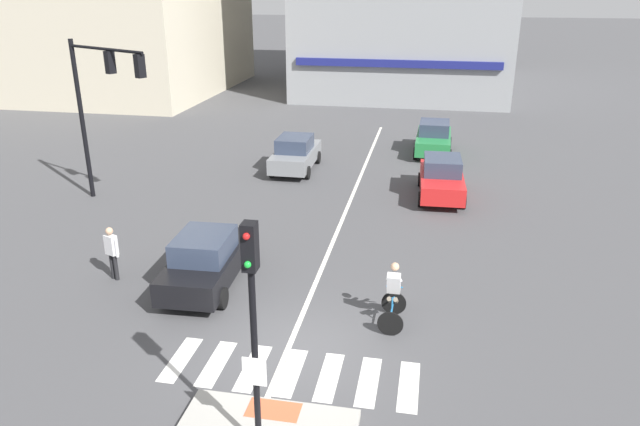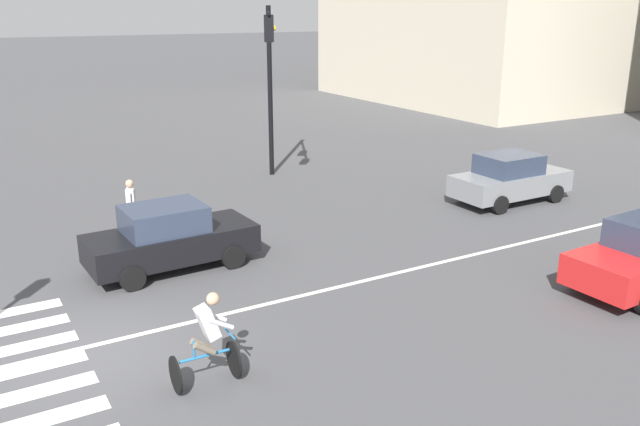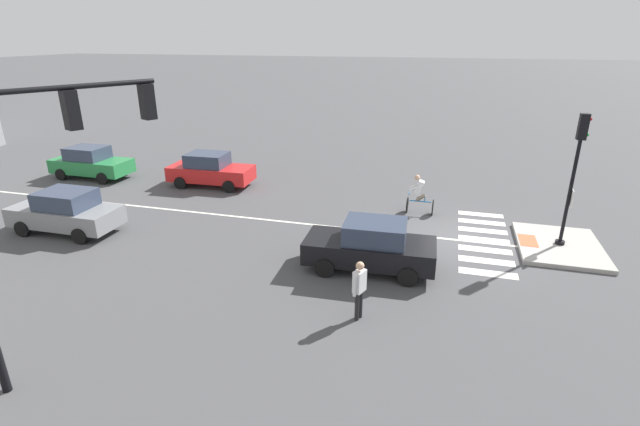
% 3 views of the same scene
% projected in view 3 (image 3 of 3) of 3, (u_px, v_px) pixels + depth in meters
% --- Properties ---
extents(ground_plane, '(300.00, 300.00, 0.00)m').
position_uv_depth(ground_plane, '(459.00, 237.00, 17.34)').
color(ground_plane, '#474749').
extents(traffic_island, '(3.51, 2.78, 0.15)m').
position_uv_depth(traffic_island, '(559.00, 246.00, 16.47)').
color(traffic_island, '#A3A099').
rests_on(traffic_island, ground).
extents(tactile_pad_front, '(1.10, 0.60, 0.01)m').
position_uv_depth(tactile_pad_front, '(528.00, 240.00, 16.70)').
color(tactile_pad_front, '#DB5B38').
rests_on(tactile_pad_front, traffic_island).
extents(signal_pole, '(0.44, 0.38, 4.56)m').
position_uv_depth(signal_pole, '(575.00, 169.00, 15.46)').
color(signal_pole, black).
rests_on(signal_pole, traffic_island).
extents(crosswalk_stripe_a, '(0.44, 1.80, 0.01)m').
position_uv_depth(crosswalk_stripe_a, '(488.00, 273.00, 14.71)').
color(crosswalk_stripe_a, silver).
rests_on(crosswalk_stripe_a, ground).
extents(crosswalk_stripe_b, '(0.44, 1.80, 0.01)m').
position_uv_depth(crosswalk_stripe_b, '(486.00, 261.00, 15.52)').
color(crosswalk_stripe_b, silver).
rests_on(crosswalk_stripe_b, ground).
extents(crosswalk_stripe_c, '(0.44, 1.80, 0.01)m').
position_uv_depth(crosswalk_stripe_c, '(485.00, 250.00, 16.32)').
color(crosswalk_stripe_c, silver).
rests_on(crosswalk_stripe_c, ground).
extents(crosswalk_stripe_d, '(0.44, 1.80, 0.01)m').
position_uv_depth(crosswalk_stripe_d, '(484.00, 240.00, 17.12)').
color(crosswalk_stripe_d, silver).
rests_on(crosswalk_stripe_d, ground).
extents(crosswalk_stripe_e, '(0.44, 1.80, 0.01)m').
position_uv_depth(crosswalk_stripe_e, '(483.00, 231.00, 17.93)').
color(crosswalk_stripe_e, silver).
rests_on(crosswalk_stripe_e, ground).
extents(crosswalk_stripe_f, '(0.44, 1.80, 0.01)m').
position_uv_depth(crosswalk_stripe_f, '(482.00, 222.00, 18.73)').
color(crosswalk_stripe_f, silver).
rests_on(crosswalk_stripe_f, ground).
extents(crosswalk_stripe_g, '(0.44, 1.80, 0.01)m').
position_uv_depth(crosswalk_stripe_g, '(481.00, 214.00, 19.53)').
color(crosswalk_stripe_g, silver).
rests_on(crosswalk_stripe_g, ground).
extents(lane_centre_line, '(0.14, 28.00, 0.01)m').
position_uv_depth(lane_centre_line, '(213.00, 214.00, 19.58)').
color(lane_centre_line, silver).
rests_on(lane_centre_line, ground).
extents(traffic_light_mast, '(3.93, 2.03, 6.31)m').
position_uv_depth(traffic_light_mast, '(32.00, 179.00, 9.25)').
color(traffic_light_mast, black).
rests_on(traffic_light_mast, ground).
extents(car_green_eastbound_distant, '(1.88, 4.12, 1.64)m').
position_uv_depth(car_green_eastbound_distant, '(91.00, 163.00, 24.32)').
color(car_green_eastbound_distant, '#237A3D').
rests_on(car_green_eastbound_distant, ground).
extents(car_black_westbound_near, '(1.97, 4.17, 1.64)m').
position_uv_depth(car_black_westbound_near, '(371.00, 246.00, 14.71)').
color(car_black_westbound_near, black).
rests_on(car_black_westbound_near, ground).
extents(car_grey_westbound_distant, '(1.86, 4.11, 1.64)m').
position_uv_depth(car_grey_westbound_distant, '(66.00, 212.00, 17.57)').
color(car_grey_westbound_distant, slate).
rests_on(car_grey_westbound_distant, ground).
extents(car_red_eastbound_far, '(1.96, 4.16, 1.64)m').
position_uv_depth(car_red_eastbound_far, '(210.00, 170.00, 23.02)').
color(car_red_eastbound_far, red).
rests_on(car_red_eastbound_far, ground).
extents(cyclist, '(0.67, 1.10, 1.68)m').
position_uv_depth(cyclist, '(419.00, 194.00, 19.35)').
color(cyclist, black).
rests_on(cyclist, ground).
extents(pedestrian_at_curb_left, '(0.52, 0.34, 1.67)m').
position_uv_depth(pedestrian_at_curb_left, '(359.00, 286.00, 12.03)').
color(pedestrian_at_curb_left, black).
rests_on(pedestrian_at_curb_left, ground).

